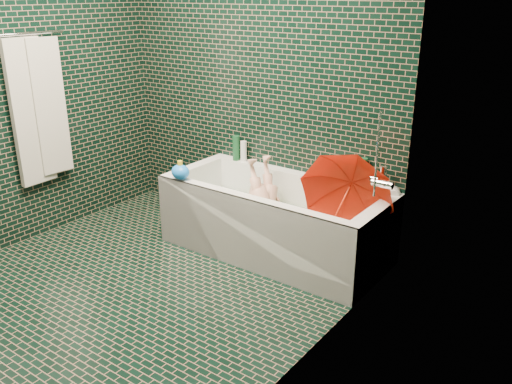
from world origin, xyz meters
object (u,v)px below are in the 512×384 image
Objects in this scene: umbrella at (342,202)px; bath_toy at (180,172)px; bathtub at (274,227)px; child at (266,209)px; rubber_duck at (365,184)px.

bath_toy is at bearing -177.07° from umbrella.
bathtub is 0.68m from umbrella.
bathtub is at bearing 80.38° from child.
rubber_duck is 0.62× the size of bath_toy.
rubber_duck is at bearing 127.10° from child.
child is 4.37× the size of bath_toy.
rubber_duck is at bearing 28.70° from bathtub.
bath_toy is (-0.64, -0.32, 0.40)m from bathtub.
umbrella is 1.26m from bath_toy.
rubber_duck reaches higher than bathtub.
child is 0.79m from rubber_duck.
bath_toy reaches higher than bathtub.
bathtub is 0.76m from rubber_duck.
umbrella is at bearing -11.97° from bath_toy.
bath_toy is at bearing -139.80° from rubber_duck.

